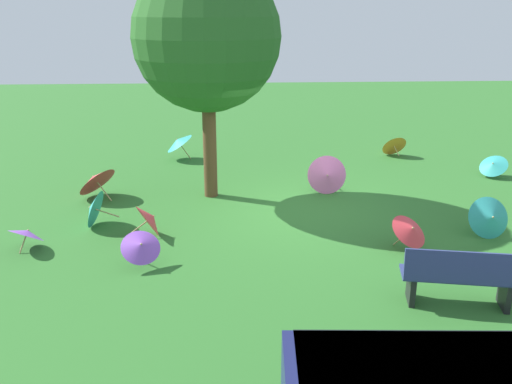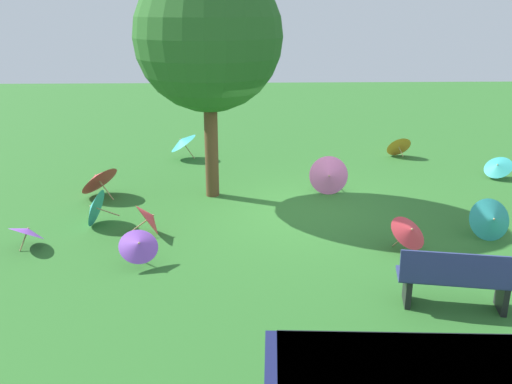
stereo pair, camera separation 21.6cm
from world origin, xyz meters
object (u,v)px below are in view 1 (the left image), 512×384
shade_tree (207,38)px  parasol_red_3 (150,218)px  park_bench (461,277)px  parasol_pink_1 (327,175)px  parasol_teal_1 (491,217)px  parasol_red_0 (411,230)px  parasol_purple_0 (27,233)px  parasol_teal_2 (493,165)px  parasol_purple_1 (141,246)px  parasol_teal_4 (178,142)px  parasol_orange_1 (393,145)px  parasol_red_2 (95,179)px  parasol_teal_6 (93,208)px

shade_tree → parasol_red_3: size_ratio=6.06×
park_bench → parasol_pink_1: size_ratio=1.87×
parasol_teal_1 → parasol_red_0: bearing=17.3°
parasol_purple_0 → parasol_teal_2: parasol_teal_2 is taller
parasol_pink_1 → parasol_purple_1: parasol_pink_1 is taller
parasol_red_0 → parasol_teal_4: bearing=-54.3°
parasol_teal_2 → parasol_orange_1: parasol_orange_1 is taller
shade_tree → parasol_purple_1: size_ratio=6.24×
parasol_orange_1 → parasol_purple_1: (6.14, 6.67, 0.06)m
shade_tree → parasol_orange_1: (-5.10, -3.17, -3.11)m
shade_tree → parasol_purple_0: 5.17m
parasol_red_0 → parasol_teal_4: (4.46, -6.22, 0.11)m
park_bench → parasol_pink_1: (0.97, -4.96, -0.03)m
shade_tree → parasol_red_0: 5.59m
parasol_teal_2 → parasol_red_0: (3.47, 4.14, 0.08)m
parasol_teal_2 → parasol_purple_1: size_ratio=1.12×
parasol_purple_0 → parasol_red_3: parasol_red_3 is taller
parasol_red_3 → parasol_purple_1: size_ratio=1.03×
park_bench → parasol_teal_4: (4.55, -8.07, 0.05)m
parasol_teal_4 → parasol_red_3: parasol_teal_4 is taller
parasol_red_2 → parasol_red_3: bearing=124.4°
parasol_red_2 → parasol_red_3: size_ratio=1.41×
parasol_red_0 → parasol_red_3: (4.56, -0.94, -0.06)m
parasol_pink_1 → parasol_teal_6: (4.83, 1.68, -0.07)m
parasol_pink_1 → parasol_teal_6: parasol_pink_1 is taller
parasol_teal_1 → parasol_red_3: 6.23m
parasol_teal_2 → parasol_teal_4: bearing=-14.7°
parasol_teal_1 → parasol_red_0: (1.66, 0.52, 0.01)m
shade_tree → parasol_teal_2: (-6.97, -1.00, -3.11)m
parasol_purple_0 → parasol_purple_1: (-2.08, 0.81, 0.07)m
shade_tree → parasol_purple_0: size_ratio=5.98×
parasol_teal_2 → parasol_red_0: bearing=50.0°
parasol_teal_6 → parasol_purple_1: 2.16m
parasol_teal_1 → parasol_purple_1: (6.19, 0.89, -0.00)m
park_bench → shade_tree: bearing=-54.2°
parasol_red_3 → parasol_teal_6: bearing=-23.3°
shade_tree → parasol_red_2: 3.92m
parasol_teal_2 → parasol_red_0: 5.40m
parasol_teal_2 → parasol_orange_1: 2.85m
parasol_red_3 → parasol_red_2: bearing=-55.6°
parasol_pink_1 → parasol_teal_6: 5.11m
parasol_red_2 → parasol_teal_1: bearing=161.4°
parasol_teal_1 → parasol_purple_1: 6.26m
park_bench → parasol_purple_1: (4.63, -1.47, -0.08)m
parasol_red_0 → parasol_teal_6: (5.71, -1.44, -0.03)m
parasol_teal_6 → parasol_orange_1: 8.78m
parasol_red_0 → parasol_pink_1: bearing=-74.2°
parasol_purple_0 → parasol_teal_1: bearing=-179.4°
parasol_teal_2 → parasol_orange_1: bearing=-49.2°
park_bench → parasol_red_3: bearing=-31.0°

